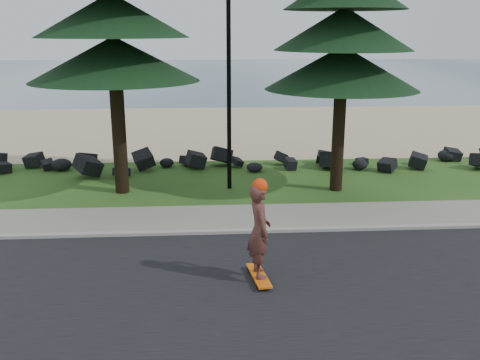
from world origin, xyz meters
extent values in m
plane|color=#234916|center=(0.00, 0.00, 0.00)|extent=(160.00, 160.00, 0.00)
cube|color=black|center=(0.00, -4.50, 0.01)|extent=(160.00, 7.00, 0.02)
cube|color=#A19A91|center=(0.00, -0.90, 0.05)|extent=(160.00, 0.20, 0.10)
cube|color=gray|center=(0.00, 0.20, 0.04)|extent=(160.00, 2.00, 0.08)
cube|color=tan|center=(0.00, 14.50, 0.01)|extent=(160.00, 15.00, 0.01)
cube|color=#304D5D|center=(0.00, 51.00, 0.00)|extent=(160.00, 58.00, 0.01)
cylinder|color=black|center=(0.00, 3.20, 4.00)|extent=(0.14, 0.14, 8.00)
cube|color=orange|center=(0.31, -3.62, 0.11)|extent=(0.46, 1.22, 0.04)
imported|color=brown|center=(0.31, -3.62, 1.13)|extent=(0.57, 0.79, 1.99)
sphere|color=#EE380D|center=(0.31, -3.62, 2.08)|extent=(0.32, 0.32, 0.32)
camera|label=1|loc=(-0.74, -13.87, 5.13)|focal=40.00mm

